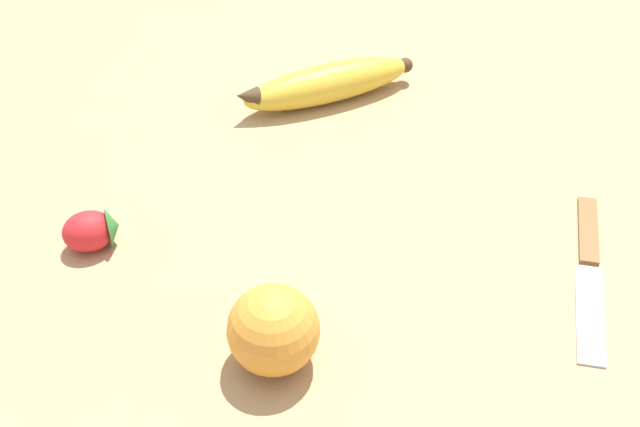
% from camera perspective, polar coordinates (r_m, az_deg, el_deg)
% --- Properties ---
extents(ground_plane, '(3.00, 3.00, 0.00)m').
position_cam_1_polar(ground_plane, '(0.84, 4.87, 2.03)').
color(ground_plane, tan).
extents(banana, '(0.16, 0.16, 0.04)m').
position_cam_1_polar(banana, '(0.93, 0.38, 8.32)').
color(banana, gold).
rests_on(banana, ground_plane).
extents(orange, '(0.07, 0.07, 0.07)m').
position_cam_1_polar(orange, '(0.66, -3.00, -7.45)').
color(orange, orange).
rests_on(orange, ground_plane).
extents(strawberry, '(0.06, 0.06, 0.04)m').
position_cam_1_polar(strawberry, '(0.79, -14.35, -1.05)').
color(strawberry, red).
rests_on(strawberry, ground_plane).
extents(paring_knife, '(0.19, 0.06, 0.01)m').
position_cam_1_polar(paring_knife, '(0.78, 16.84, -3.42)').
color(paring_knife, silver).
rests_on(paring_knife, ground_plane).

